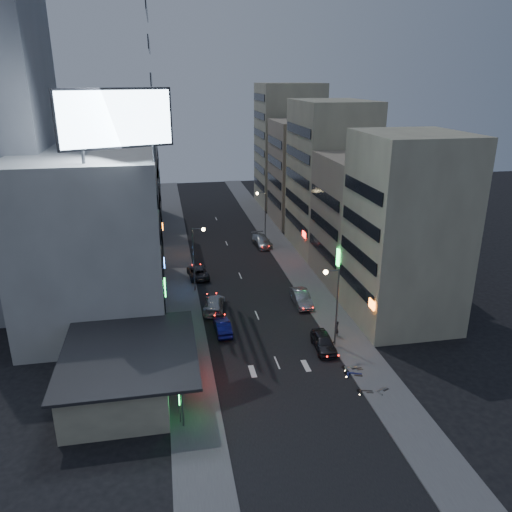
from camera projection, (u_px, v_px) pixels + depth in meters
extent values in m
plane|color=black|center=(287.00, 388.00, 42.63)|extent=(180.00, 180.00, 0.00)
cube|color=#4C4C4F|center=(179.00, 269.00, 68.97)|extent=(4.00, 120.00, 0.12)
cube|color=#4C4C4F|center=(291.00, 261.00, 71.75)|extent=(4.00, 120.00, 0.12)
cube|color=#B5B08E|center=(119.00, 373.00, 41.44)|extent=(8.00, 12.00, 3.60)
cube|color=black|center=(129.00, 352.00, 40.95)|extent=(11.00, 13.00, 0.25)
cube|color=black|center=(180.00, 354.00, 41.88)|extent=(0.12, 4.00, 0.90)
cube|color=#FF1E14|center=(181.00, 354.00, 41.90)|extent=(0.04, 3.70, 0.70)
cube|color=beige|center=(96.00, 231.00, 55.13)|extent=(14.00, 24.00, 18.00)
cube|color=gray|center=(4.00, 156.00, 53.63)|extent=(10.00, 14.00, 34.00)
cube|color=#B5B08E|center=(406.00, 231.00, 51.58)|extent=(10.00, 11.00, 20.00)
cube|color=gray|center=(366.00, 220.00, 62.98)|extent=(11.00, 12.00, 16.00)
cube|color=#B5B08E|center=(330.00, 178.00, 73.90)|extent=(10.00, 14.00, 22.00)
cube|color=beige|center=(123.00, 179.00, 78.18)|extent=(11.00, 10.00, 20.00)
cube|color=gray|center=(126.00, 179.00, 90.96)|extent=(12.00, 10.00, 15.00)
cube|color=gray|center=(305.00, 173.00, 88.54)|extent=(11.00, 12.00, 18.00)
cube|color=#B5B08E|center=(289.00, 146.00, 100.56)|extent=(12.00, 12.00, 24.00)
cylinder|color=#595B60|center=(83.00, 155.00, 42.76)|extent=(0.30, 0.30, 1.50)
cylinder|color=#595B60|center=(154.00, 153.00, 43.81)|extent=(0.30, 0.30, 1.50)
cube|color=black|center=(116.00, 119.00, 42.29)|extent=(9.52, 3.75, 5.00)
cube|color=#BFE3FF|center=(116.00, 119.00, 42.11)|extent=(9.04, 3.34, 4.60)
cylinder|color=#595B60|center=(337.00, 308.00, 47.89)|extent=(0.16, 0.16, 8.00)
cylinder|color=#595B60|center=(332.00, 271.00, 46.45)|extent=(1.40, 0.10, 0.10)
sphere|color=#FFD88C|center=(326.00, 272.00, 46.38)|extent=(0.44, 0.44, 0.44)
cylinder|color=#595B60|center=(194.00, 260.00, 60.49)|extent=(0.16, 0.16, 8.00)
cylinder|color=#595B60|center=(198.00, 229.00, 59.30)|extent=(1.40, 0.10, 0.10)
sphere|color=#FFD88C|center=(203.00, 229.00, 59.43)|extent=(0.44, 0.44, 0.44)
cylinder|color=#595B60|center=(265.00, 217.00, 79.34)|extent=(0.16, 0.16, 8.00)
cylinder|color=#595B60|center=(261.00, 193.00, 77.90)|extent=(1.40, 0.10, 0.10)
sphere|color=#FFD88C|center=(257.00, 193.00, 77.83)|extent=(0.44, 0.44, 0.44)
imported|color=#2A2A30|center=(324.00, 342.00, 48.40)|extent=(2.06, 4.68, 1.57)
imported|color=#A1A3A9|center=(301.00, 298.00, 58.03)|extent=(1.79, 5.00, 1.64)
imported|color=#29292E|center=(198.00, 272.00, 65.91)|extent=(2.91, 5.50, 1.47)
imported|color=#A7ACB0|center=(262.00, 241.00, 78.22)|extent=(2.77, 5.84, 1.64)
imported|color=navy|center=(222.00, 327.00, 51.53)|extent=(1.64, 4.34, 1.41)
imported|color=#A7AAAF|center=(214.00, 304.00, 56.54)|extent=(3.30, 5.84, 1.60)
imported|color=black|center=(337.00, 329.00, 50.62)|extent=(0.72, 0.69, 1.66)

